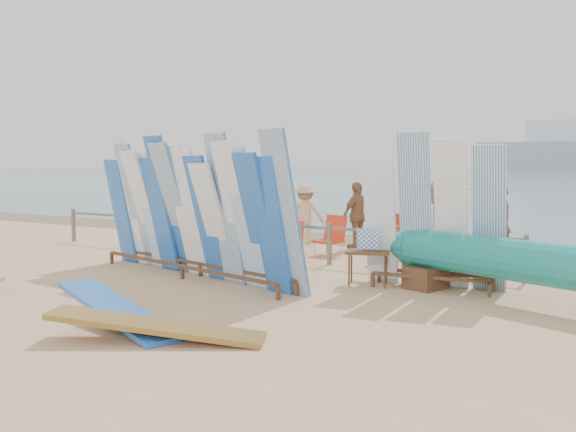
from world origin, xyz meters
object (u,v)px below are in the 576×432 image
Objects in this scene: vendor_table at (368,267)px; beachgoer_2 at (219,218)px; side_surfboard_rack at (434,219)px; flat_board_d at (117,324)px; beachgoer_9 at (482,216)px; main_surfboard_rack at (191,214)px; flat_board_c at (157,341)px; beach_chair_left at (329,244)px; stroller at (389,243)px; beachgoer_10 at (499,228)px; beachgoer_4 at (357,215)px; beachgoer_3 at (305,214)px; beach_chair_right at (291,245)px; beachgoer_1 at (220,207)px; beachgoer_8 at (435,224)px; beachgoer_0 at (185,211)px; beachgoer_11 at (249,206)px; outrigger_canoe at (535,266)px.

beachgoer_2 is (-4.96, 2.27, 0.47)m from vendor_table.
side_surfboard_rack is at bearing -13.48° from beachgoer_2.
beachgoer_9 reaches higher than flat_board_d.
main_surfboard_rack is 3.11× the size of beachgoer_9.
side_surfboard_rack reaches higher than flat_board_c.
stroller is (1.56, -0.15, 0.15)m from beach_chair_left.
flat_board_d is at bearing -40.99° from beachgoer_10.
main_surfboard_rack is 3.21× the size of beachgoer_4.
flat_board_d is 2.83× the size of beach_chair_left.
beachgoer_4 is at bearing 105.39° from beachgoer_9.
beachgoer_3 is (-1.51, 1.58, 0.53)m from beach_chair_left.
flat_board_d is 1.49× the size of beachgoer_10.
beachgoer_3 is (-0.60, 1.85, 0.58)m from beach_chair_right.
beachgoer_2 is at bearing -101.11° from beachgoer_1.
flat_board_c is at bearing -89.58° from flat_board_d.
flat_board_c is at bearing -119.78° from vendor_table.
flat_board_d is 1.55× the size of beachgoer_1.
stroller is 0.59× the size of beachgoer_10.
beachgoer_8 reaches higher than beach_chair_right.
flat_board_c is (-2.08, -4.74, -1.24)m from side_surfboard_rack.
beachgoer_8 is 3.15m from beachgoer_4.
beachgoer_3 reaches higher than stroller.
beachgoer_2 is at bearing 42.89° from flat_board_d.
vendor_table is 0.56× the size of beachgoer_8.
flat_board_c is at bearing -119.54° from side_surfboard_rack.
beachgoer_2 is 0.88× the size of beachgoer_8.
beachgoer_8 reaches higher than beachgoer_1.
beachgoer_10 is (2.36, -0.09, 0.48)m from stroller.
beach_chair_right is at bearing -159.22° from beachgoer_0.
beachgoer_11 is (-3.53, 3.54, 0.58)m from beach_chair_right.
outrigger_canoe is 11.13m from beachgoer_0.
beachgoer_0 is at bearing -26.10° from beachgoer_11.
beach_chair_left is 0.52× the size of beachgoer_8.
stroller is at bearing 147.50° from beachgoer_9.
main_surfboard_rack is 3.40× the size of beachgoer_3.
beachgoer_11 is 0.94× the size of beachgoer_4.
beachgoer_10 reaches higher than beachgoer_0.
beachgoer_10 reaches higher than stroller.
flat_board_c is 2.83× the size of beach_chair_left.
beachgoer_8 is at bearing -37.04° from flat_board_c.
beachgoer_4 is (0.99, 1.75, 0.63)m from beach_chair_right.
beachgoer_10 is at bearing -150.21° from beachgoer_0.
flat_board_d is 1.57× the size of beachgoer_4.
beachgoer_0 is (-4.34, 1.34, 0.55)m from beach_chair_right.
beach_chair_left is 5.54m from beachgoer_11.
beachgoer_9 is at bearing 71.04° from main_surfboard_rack.
beachgoer_8 is (1.09, -0.20, 0.49)m from stroller.
beachgoer_9 is (4.49, 0.95, 0.08)m from beachgoer_3.
beachgoer_1 is (-6.64, 4.58, 0.53)m from vendor_table.
beachgoer_8 is (7.90, -1.42, 0.13)m from beachgoer_0.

